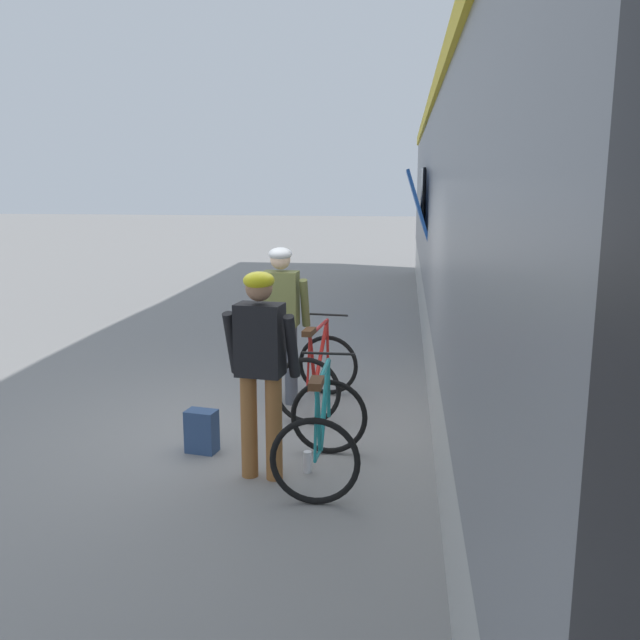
{
  "coord_description": "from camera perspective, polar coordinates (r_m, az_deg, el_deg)",
  "views": [
    {
      "loc": [
        1.27,
        -6.56,
        2.5
      ],
      "look_at": [
        0.42,
        0.41,
        1.05
      ],
      "focal_mm": 38.82,
      "sensor_mm": 36.0,
      "label": 1
    }
  ],
  "objects": [
    {
      "name": "cyclist_near_in_dark",
      "position": [
        5.7,
        -4.94,
        -3.06
      ],
      "size": [
        0.64,
        0.36,
        1.76
      ],
      "color": "#935B2D",
      "rests_on": "ground"
    },
    {
      "name": "water_bottle_near_the_bikes",
      "position": [
        6.09,
        -1.04,
        -11.61
      ],
      "size": [
        0.07,
        0.07,
        0.19
      ],
      "primitive_type": "cylinder",
      "color": "silver",
      "rests_on": "ground"
    },
    {
      "name": "backpack_on_platform",
      "position": [
        6.56,
        -9.73,
        -9.02
      ],
      "size": [
        0.31,
        0.23,
        0.4
      ],
      "primitive_type": "cube",
      "rotation": [
        0.0,
        0.0,
        -0.18
      ],
      "color": "navy",
      "rests_on": "ground"
    },
    {
      "name": "cyclist_far_in_olive",
      "position": [
        7.62,
        -3.23,
        0.7
      ],
      "size": [
        0.62,
        0.33,
        1.76
      ],
      "color": "#4C515B",
      "rests_on": "ground"
    },
    {
      "name": "ground_plane",
      "position": [
        7.13,
        -3.8,
        -8.88
      ],
      "size": [
        80.0,
        80.0,
        0.0
      ],
      "primitive_type": "plane",
      "color": "gray"
    },
    {
      "name": "bicycle_far_red",
      "position": [
        7.58,
        -0.16,
        -4.41
      ],
      "size": [
        0.81,
        1.14,
        0.99
      ],
      "color": "black",
      "rests_on": "ground"
    },
    {
      "name": "bicycle_near_teal",
      "position": [
        5.88,
        0.19,
        -9.23
      ],
      "size": [
        0.71,
        1.08,
        0.99
      ],
      "color": "black",
      "rests_on": "ground"
    },
    {
      "name": "train_car",
      "position": [
        8.22,
        19.72,
        7.27
      ],
      "size": [
        3.3,
        21.55,
        3.88
      ],
      "color": "slate",
      "rests_on": "ground"
    }
  ]
}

